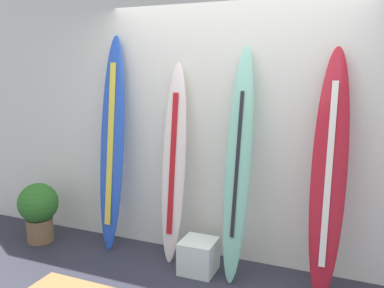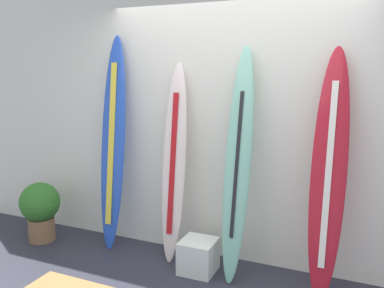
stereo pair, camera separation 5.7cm
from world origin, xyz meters
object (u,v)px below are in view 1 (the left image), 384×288
object	(u,v)px
display_block_left	(199,256)
potted_plant	(39,208)
surfboard_ivory	(174,164)
surfboard_crimson	(329,175)
surfboard_seafoam	(238,166)
surfboard_cobalt	(112,144)

from	to	relation	value
display_block_left	potted_plant	distance (m)	1.89
surfboard_ivory	potted_plant	world-z (taller)	surfboard_ivory
display_block_left	surfboard_ivory	bearing A→B (deg)	151.93
surfboard_ivory	display_block_left	world-z (taller)	surfboard_ivory
surfboard_ivory	potted_plant	xyz separation A→B (m)	(-1.54, -0.23, -0.60)
surfboard_crimson	display_block_left	xyz separation A→B (m)	(-1.11, -0.11, -0.87)
surfboard_seafoam	surfboard_crimson	world-z (taller)	surfboard_seafoam
potted_plant	display_block_left	bearing A→B (deg)	1.43
surfboard_seafoam	surfboard_crimson	bearing A→B (deg)	0.76
display_block_left	surfboard_seafoam	bearing A→B (deg)	17.18
surfboard_seafoam	potted_plant	size ratio (longest dim) A/B	3.18
surfboard_crimson	potted_plant	distance (m)	3.06
surfboard_seafoam	surfboard_crimson	size ratio (longest dim) A/B	1.01
surfboard_cobalt	surfboard_crimson	size ratio (longest dim) A/B	1.07
surfboard_cobalt	surfboard_seafoam	size ratio (longest dim) A/B	1.06
surfboard_cobalt	surfboard_seafoam	xyz separation A→B (m)	(1.38, -0.08, -0.08)
surfboard_cobalt	potted_plant	size ratio (longest dim) A/B	3.37
surfboard_ivory	surfboard_cobalt	bearing A→B (deg)	179.55
surfboard_cobalt	surfboard_seafoam	distance (m)	1.38
surfboard_cobalt	potted_plant	distance (m)	1.13
surfboard_ivory	surfboard_seafoam	xyz separation A→B (m)	(0.67, -0.08, 0.06)
surfboard_seafoam	potted_plant	world-z (taller)	surfboard_seafoam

